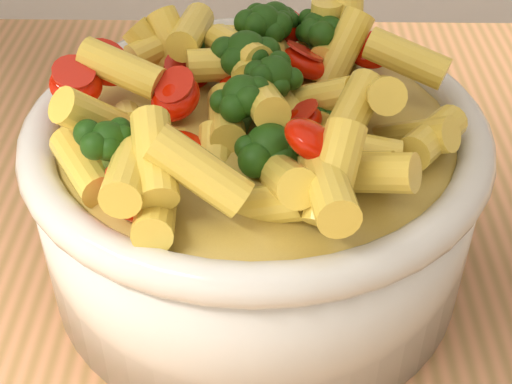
{
  "coord_description": "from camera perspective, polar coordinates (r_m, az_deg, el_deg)",
  "views": [
    {
      "loc": [
        0.04,
        -0.31,
        1.23
      ],
      "look_at": [
        0.04,
        0.04,
        0.96
      ],
      "focal_mm": 50.0,
      "sensor_mm": 36.0,
      "label": 1
    }
  ],
  "objects": [
    {
      "name": "serving_bowl",
      "position": [
        0.44,
        0.0,
        0.15
      ],
      "size": [
        0.27,
        0.27,
        0.12
      ],
      "color": "silver",
      "rests_on": "table"
    },
    {
      "name": "pasta_salad",
      "position": [
        0.4,
        0.0,
        8.24
      ],
      "size": [
        0.21,
        0.21,
        0.05
      ],
      "color": "#F9D04E",
      "rests_on": "serving_bowl"
    }
  ]
}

